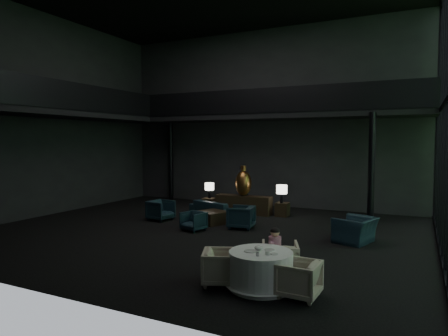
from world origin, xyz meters
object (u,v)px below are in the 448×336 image
at_px(side_table_right, 282,209).
at_px(lounge_armchair_west, 161,209).
at_px(table_lamp_left, 209,187).
at_px(dining_chair_west, 222,265).
at_px(side_table_left, 209,204).
at_px(sofa, 216,206).
at_px(window_armchair, 355,225).
at_px(coffee_table, 213,217).
at_px(dining_chair_north, 280,256).
at_px(console, 244,205).
at_px(table_lamp_right, 282,190).
at_px(dining_table, 261,272).
at_px(lounge_armchair_east, 241,215).
at_px(dining_chair_east, 299,277).
at_px(child, 275,241).
at_px(lounge_armchair_south, 193,221).
at_px(bronze_urn, 243,183).

xyz_separation_m(side_table_right, lounge_armchair_west, (-3.85, -2.77, 0.17)).
height_order(table_lamp_left, dining_chair_west, table_lamp_left).
relative_size(side_table_left, sofa, 0.23).
bearing_deg(lounge_armchair_west, window_armchair, -83.41).
bearing_deg(coffee_table, dining_chair_north, -47.48).
bearing_deg(console, dining_chair_west, -69.91).
relative_size(lounge_armchair_west, window_armchair, 0.72).
relative_size(table_lamp_left, dining_chair_west, 0.82).
relative_size(table_lamp_right, dining_table, 0.49).
height_order(side_table_left, dining_table, dining_table).
bearing_deg(dining_table, lounge_armchair_east, 117.81).
xyz_separation_m(side_table_left, sofa, (0.93, -1.17, 0.19)).
relative_size(side_table_right, dining_chair_east, 0.70).
bearing_deg(console, dining_chair_north, -60.54).
xyz_separation_m(dining_table, child, (-0.02, 0.92, 0.42)).
xyz_separation_m(side_table_left, table_lamp_right, (3.20, 0.06, 0.78)).
xyz_separation_m(console, table_lamp_right, (1.60, 0.05, 0.68)).
xyz_separation_m(lounge_armchair_west, lounge_armchair_south, (1.99, -0.96, -0.13)).
bearing_deg(side_table_right, lounge_armchair_west, -144.29).
xyz_separation_m(side_table_left, lounge_armchair_west, (-0.65, -2.61, 0.17)).
xyz_separation_m(table_lamp_right, coffee_table, (-1.84, -2.30, -0.83)).
distance_m(table_lamp_left, coffee_table, 2.76).
bearing_deg(lounge_armchair_south, sofa, 113.48).
height_order(lounge_armchair_east, child, child).
relative_size(bronze_urn, side_table_right, 2.28).
bearing_deg(table_lamp_right, sofa, -151.56).
relative_size(bronze_urn, sofa, 0.53).
bearing_deg(child, dining_chair_north, 179.72).
distance_m(sofa, dining_chair_west, 7.28).
height_order(dining_chair_north, child, child).
bearing_deg(dining_chair_north, table_lamp_left, -71.98).
bearing_deg(lounge_armchair_south, dining_chair_east, -26.74).
relative_size(side_table_left, window_armchair, 0.44).
xyz_separation_m(console, dining_chair_east, (4.40, -7.57, 0.01)).
height_order(side_table_left, dining_chair_east, dining_chair_east).
relative_size(sofa, dining_chair_north, 2.77).
bearing_deg(dining_chair_west, dining_chair_east, -111.89).
relative_size(side_table_left, child, 0.89).
bearing_deg(dining_table, table_lamp_right, 104.84).
height_order(side_table_left, window_armchair, window_armchair).
height_order(console, child, child).
xyz_separation_m(side_table_right, lounge_armchair_east, (-0.59, -2.72, 0.19)).
height_order(table_lamp_left, side_table_right, table_lamp_left).
xyz_separation_m(bronze_urn, lounge_armchair_south, (-0.27, -3.55, -0.96)).
height_order(lounge_armchair_west, child, child).
xyz_separation_m(bronze_urn, window_armchair, (4.78, -2.82, -0.74)).
bearing_deg(dining_chair_north, bronze_urn, -81.28).
relative_size(lounge_armchair_west, dining_table, 0.60).
bearing_deg(coffee_table, console, 83.87).
bearing_deg(side_table_right, dining_chair_north, -72.63).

